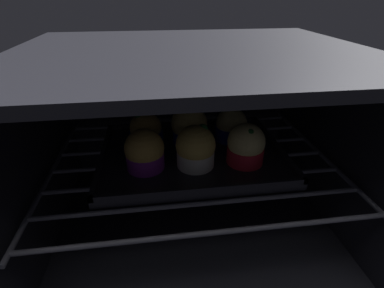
{
  "coord_description": "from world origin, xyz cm",
  "views": [
    {
      "loc": [
        -6.61,
        -25.47,
        44.06
      ],
      "look_at": [
        0.0,
        23.16,
        17.05
      ],
      "focal_mm": 26.48,
      "sensor_mm": 36.0,
      "label": 1
    }
  ],
  "objects_px": {
    "muffin_row1_col1": "(188,126)",
    "muffin_row0_col2": "(246,146)",
    "muffin_row1_col0": "(146,131)",
    "baking_tray": "(192,154)",
    "muffin_row0_col0": "(145,152)",
    "muffin_row0_col1": "(197,148)",
    "muffin_row1_col2": "(231,126)"
  },
  "relations": [
    {
      "from": "muffin_row1_col1",
      "to": "muffin_row0_col2",
      "type": "bearing_deg",
      "value": -43.59
    },
    {
      "from": "muffin_row1_col0",
      "to": "baking_tray",
      "type": "bearing_deg",
      "value": -27.75
    },
    {
      "from": "muffin_row1_col1",
      "to": "muffin_row0_col0",
      "type": "bearing_deg",
      "value": -135.95
    },
    {
      "from": "baking_tray",
      "to": "muffin_row0_col0",
      "type": "bearing_deg",
      "value": -154.82
    },
    {
      "from": "muffin_row1_col0",
      "to": "muffin_row1_col1",
      "type": "xyz_separation_m",
      "value": [
        0.09,
        -0.0,
        0.01
      ]
    },
    {
      "from": "muffin_row0_col1",
      "to": "muffin_row1_col2",
      "type": "height_order",
      "value": "muffin_row0_col1"
    },
    {
      "from": "muffin_row0_col0",
      "to": "muffin_row1_col1",
      "type": "height_order",
      "value": "muffin_row1_col1"
    },
    {
      "from": "muffin_row0_col0",
      "to": "muffin_row1_col0",
      "type": "xyz_separation_m",
      "value": [
        0.0,
        0.09,
        -0.0
      ]
    },
    {
      "from": "muffin_row1_col1",
      "to": "muffin_row1_col2",
      "type": "distance_m",
      "value": 0.09
    },
    {
      "from": "muffin_row0_col2",
      "to": "muffin_row1_col1",
      "type": "height_order",
      "value": "muffin_row1_col1"
    },
    {
      "from": "baking_tray",
      "to": "muffin_row0_col1",
      "type": "xyz_separation_m",
      "value": [
        0.0,
        -0.05,
        0.04
      ]
    },
    {
      "from": "muffin_row1_col0",
      "to": "muffin_row1_col2",
      "type": "relative_size",
      "value": 1.01
    },
    {
      "from": "muffin_row0_col1",
      "to": "muffin_row1_col1",
      "type": "height_order",
      "value": "muffin_row1_col1"
    },
    {
      "from": "muffin_row0_col1",
      "to": "muffin_row1_col1",
      "type": "relative_size",
      "value": 0.96
    },
    {
      "from": "baking_tray",
      "to": "muffin_row1_col2",
      "type": "xyz_separation_m",
      "value": [
        0.09,
        0.05,
        0.04
      ]
    },
    {
      "from": "muffin_row0_col1",
      "to": "muffin_row1_col2",
      "type": "distance_m",
      "value": 0.13
    },
    {
      "from": "muffin_row0_col1",
      "to": "muffin_row1_col0",
      "type": "xyz_separation_m",
      "value": [
        -0.09,
        0.09,
        -0.01
      ]
    },
    {
      "from": "muffin_row0_col2",
      "to": "muffin_row1_col2",
      "type": "distance_m",
      "value": 0.1
    },
    {
      "from": "baking_tray",
      "to": "muffin_row0_col1",
      "type": "relative_size",
      "value": 4.49
    },
    {
      "from": "baking_tray",
      "to": "muffin_row0_col0",
      "type": "relative_size",
      "value": 4.72
    },
    {
      "from": "muffin_row0_col2",
      "to": "muffin_row1_col0",
      "type": "xyz_separation_m",
      "value": [
        -0.18,
        0.1,
        -0.0
      ]
    },
    {
      "from": "muffin_row0_col0",
      "to": "muffin_row1_col1",
      "type": "xyz_separation_m",
      "value": [
        0.09,
        0.09,
        0.0
      ]
    },
    {
      "from": "muffin_row0_col0",
      "to": "muffin_row0_col2",
      "type": "bearing_deg",
      "value": -1.85
    },
    {
      "from": "muffin_row1_col1",
      "to": "baking_tray",
      "type": "bearing_deg",
      "value": -86.31
    },
    {
      "from": "baking_tray",
      "to": "muffin_row0_col1",
      "type": "height_order",
      "value": "muffin_row0_col1"
    },
    {
      "from": "muffin_row0_col0",
      "to": "muffin_row1_col2",
      "type": "relative_size",
      "value": 1.08
    },
    {
      "from": "muffin_row0_col0",
      "to": "muffin_row1_col2",
      "type": "height_order",
      "value": "muffin_row0_col0"
    },
    {
      "from": "baking_tray",
      "to": "muffin_row1_col1",
      "type": "bearing_deg",
      "value": 93.69
    },
    {
      "from": "muffin_row0_col2",
      "to": "baking_tray",
      "type": "bearing_deg",
      "value": 152.39
    },
    {
      "from": "baking_tray",
      "to": "muffin_row1_col1",
      "type": "distance_m",
      "value": 0.06
    },
    {
      "from": "baking_tray",
      "to": "muffin_row1_col1",
      "type": "relative_size",
      "value": 4.3
    },
    {
      "from": "baking_tray",
      "to": "muffin_row0_col1",
      "type": "distance_m",
      "value": 0.06
    }
  ]
}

